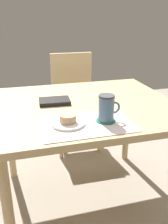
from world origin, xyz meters
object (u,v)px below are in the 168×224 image
at_px(wooden_chair, 74,97).
at_px(pastry, 68,118).
at_px(small_book, 55,101).
at_px(pastry_plate, 68,123).
at_px(coffee_mug, 107,108).
at_px(dining_table, 85,115).

distance_m(wooden_chair, pastry, 1.15).
bearing_deg(wooden_chair, small_book, 70.26).
distance_m(pastry_plate, coffee_mug, 0.20).
relative_size(dining_table, pastry_plate, 6.50).
relative_size(wooden_chair, pastry_plate, 5.27).
bearing_deg(dining_table, small_book, 163.12).
xyz_separation_m(pastry, coffee_mug, (0.19, -0.01, 0.04)).
height_order(wooden_chair, small_book, wooden_chair).
bearing_deg(coffee_mug, pastry, 176.32).
bearing_deg(dining_table, pastry_plate, -121.21).
height_order(pastry_plate, small_book, small_book).
distance_m(pastry_plate, pastry, 0.03).
bearing_deg(dining_table, coffee_mug, -84.41).
bearing_deg(dining_table, pastry, -121.21).
height_order(pastry_plate, coffee_mug, coffee_mug).
relative_size(dining_table, small_book, 5.90).
distance_m(coffee_mug, small_book, 0.40).
relative_size(dining_table, pastry, 13.20).
bearing_deg(pastry, small_book, 92.33).
xyz_separation_m(pastry_plate, coffee_mug, (0.19, -0.01, 0.06)).
bearing_deg(pastry_plate, small_book, 92.33).
bearing_deg(pastry, wooden_chair, 75.30).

